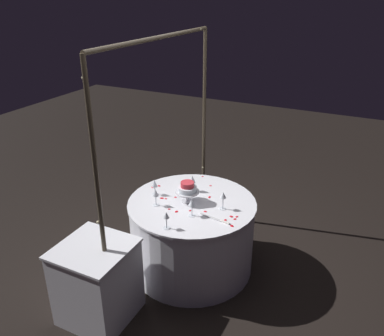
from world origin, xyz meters
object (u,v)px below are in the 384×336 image
object	(u,v)px
decorative_arch	(161,128)
side_table	(97,282)
main_table	(192,235)
wine_glass_2	(166,216)
wine_glass_5	(156,194)
wine_glass_3	(223,196)
cake_knife	(216,219)
wine_glass_4	(192,180)
tiered_cake	(187,189)
wine_glass_1	(155,184)
wine_glass_0	(192,203)

from	to	relation	value
decorative_arch	side_table	xyz separation A→B (m)	(-0.92, 0.10, -1.06)
main_table	wine_glass_2	bearing A→B (deg)	-179.33
wine_glass_2	wine_glass_5	world-z (taller)	wine_glass_5
wine_glass_3	cake_knife	bearing A→B (deg)	-173.83
side_table	wine_glass_2	size ratio (longest dim) A/B	4.44
decorative_arch	cake_knife	world-z (taller)	decorative_arch
main_table	cake_knife	size ratio (longest dim) A/B	4.05
side_table	wine_glass_2	world-z (taller)	wine_glass_2
wine_glass_4	cake_knife	size ratio (longest dim) A/B	0.56
tiered_cake	cake_knife	world-z (taller)	tiered_cake
tiered_cake	wine_glass_2	bearing A→B (deg)	-174.26
wine_glass_5	cake_knife	size ratio (longest dim) A/B	0.55
main_table	wine_glass_2	size ratio (longest dim) A/B	7.72
wine_glass_4	wine_glass_1	bearing A→B (deg)	127.37
tiered_cake	cake_knife	distance (m)	0.42
wine_glass_2	wine_glass_5	size ratio (longest dim) A/B	0.95
tiered_cake	side_table	bearing A→B (deg)	158.21
cake_knife	wine_glass_5	bearing A→B (deg)	91.54
decorative_arch	wine_glass_1	size ratio (longest dim) A/B	14.03
decorative_arch	main_table	xyz separation A→B (m)	(0.00, -0.30, -1.04)
wine_glass_4	decorative_arch	bearing A→B (deg)	133.97
decorative_arch	side_table	bearing A→B (deg)	173.60
wine_glass_1	wine_glass_2	bearing A→B (deg)	-139.82
wine_glass_3	wine_glass_4	size ratio (longest dim) A/B	1.01
side_table	wine_glass_4	size ratio (longest dim) A/B	4.16
main_table	wine_glass_3	bearing A→B (deg)	-87.86
tiered_cake	wine_glass_4	bearing A→B (deg)	14.15
wine_glass_0	cake_knife	size ratio (longest dim) A/B	0.54
tiered_cake	wine_glass_3	bearing A→B (deg)	-86.25
wine_glass_0	wine_glass_1	size ratio (longest dim) A/B	1.03
side_table	wine_glass_0	bearing A→B (deg)	-35.81
decorative_arch	tiered_cake	size ratio (longest dim) A/B	9.91
wine_glass_0	cake_knife	bearing A→B (deg)	-81.42
main_table	wine_glass_1	bearing A→B (deg)	93.27
cake_knife	wine_glass_2	bearing A→B (deg)	133.68
wine_glass_0	wine_glass_5	xyz separation A→B (m)	(0.02, 0.37, -0.00)
wine_glass_0	wine_glass_3	xyz separation A→B (m)	(0.23, -0.20, 0.00)
wine_glass_1	cake_knife	size ratio (longest dim) A/B	0.53
side_table	wine_glass_4	bearing A→B (deg)	-15.50
wine_glass_3	cake_knife	world-z (taller)	wine_glass_3
cake_knife	side_table	bearing A→B (deg)	135.48
main_table	wine_glass_4	size ratio (longest dim) A/B	7.23
wine_glass_0	tiered_cake	bearing A→B (deg)	35.68
wine_glass_0	wine_glass_5	bearing A→B (deg)	87.38
main_table	wine_glass_4	world-z (taller)	wine_glass_4
tiered_cake	wine_glass_5	distance (m)	0.29
decorative_arch	wine_glass_3	world-z (taller)	decorative_arch
tiered_cake	main_table	bearing A→B (deg)	-75.01
main_table	wine_glass_5	size ratio (longest dim) A/B	7.33
wine_glass_0	side_table	bearing A→B (deg)	144.19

